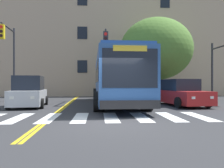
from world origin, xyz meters
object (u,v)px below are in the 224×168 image
object	(u,v)px
car_silver_near_lane	(29,93)
street_tree_curbside_large	(156,49)
car_red_far_lane	(181,94)
traffic_light_far_corner	(9,50)
city_bus	(115,79)
traffic_light_overhead	(106,54)

from	to	relation	value
car_silver_near_lane	street_tree_curbside_large	bearing A→B (deg)	32.06
car_silver_near_lane	street_tree_curbside_large	xyz separation A→B (m)	(9.88, 6.18, 3.82)
car_red_far_lane	traffic_light_far_corner	size ratio (longest dim) A/B	0.82
city_bus	car_silver_near_lane	xyz separation A→B (m)	(-5.51, -1.01, -0.90)
city_bus	car_red_far_lane	size ratio (longest dim) A/B	2.44
traffic_light_far_corner	street_tree_curbside_large	size ratio (longest dim) A/B	0.62
car_red_far_lane	traffic_light_overhead	xyz separation A→B (m)	(-4.77, 2.96, 2.96)
street_tree_curbside_large	traffic_light_far_corner	bearing A→B (deg)	-167.01
traffic_light_overhead	traffic_light_far_corner	bearing A→B (deg)	177.04
car_red_far_lane	traffic_light_overhead	bearing A→B (deg)	148.17
traffic_light_far_corner	car_silver_near_lane	bearing A→B (deg)	-54.12
traffic_light_far_corner	street_tree_curbside_large	distance (m)	12.64
car_red_far_lane	traffic_light_overhead	distance (m)	6.34
city_bus	traffic_light_far_corner	xyz separation A→B (m)	(-7.93, 2.34, 2.24)
city_bus	car_red_far_lane	bearing A→B (deg)	-13.37
city_bus	traffic_light_overhead	bearing A→B (deg)	105.90
car_silver_near_lane	car_red_far_lane	size ratio (longest dim) A/B	0.85
city_bus	traffic_light_overhead	world-z (taller)	traffic_light_overhead
city_bus	car_silver_near_lane	distance (m)	5.67
car_silver_near_lane	car_red_far_lane	bearing A→B (deg)	0.03
traffic_light_overhead	car_red_far_lane	bearing A→B (deg)	-31.83
city_bus	traffic_light_far_corner	bearing A→B (deg)	163.55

